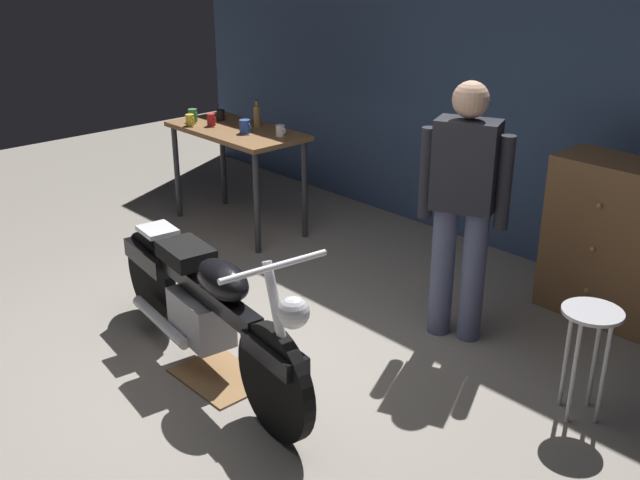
{
  "coord_description": "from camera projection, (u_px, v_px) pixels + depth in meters",
  "views": [
    {
      "loc": [
        3.19,
        -2.29,
        2.46
      ],
      "look_at": [
        -0.04,
        0.7,
        0.65
      ],
      "focal_mm": 42.0,
      "sensor_mm": 36.0,
      "label": 1
    }
  ],
  "objects": [
    {
      "name": "ground_plane",
      "position": [
        240.0,
        371.0,
        4.54
      ],
      "size": [
        12.0,
        12.0,
        0.0
      ],
      "primitive_type": "plane",
      "color": "gray"
    },
    {
      "name": "back_wall",
      "position": [
        526.0,
        62.0,
        5.71
      ],
      "size": [
        8.0,
        0.12,
        3.1
      ],
      "primitive_type": "cube",
      "color": "#384C70",
      "rests_on": "ground_plane"
    },
    {
      "name": "workbench",
      "position": [
        237.0,
        141.0,
        6.49
      ],
      "size": [
        1.3,
        0.64,
        0.9
      ],
      "color": "brown",
      "rests_on": "ground_plane"
    },
    {
      "name": "motorcycle",
      "position": [
        205.0,
        305.0,
        4.37
      ],
      "size": [
        2.18,
        0.61,
        1.0
      ],
      "rotation": [
        0.0,
        0.0,
        -0.13
      ],
      "color": "black",
      "rests_on": "ground_plane"
    },
    {
      "name": "person_standing",
      "position": [
        463.0,
        202.0,
        4.61
      ],
      "size": [
        0.53,
        0.35,
        1.67
      ],
      "rotation": [
        0.0,
        0.0,
        3.54
      ],
      "color": "slate",
      "rests_on": "ground_plane"
    },
    {
      "name": "shop_stool",
      "position": [
        589.0,
        334.0,
        3.95
      ],
      "size": [
        0.32,
        0.32,
        0.64
      ],
      "color": "#B2B2B7",
      "rests_on": "ground_plane"
    },
    {
      "name": "wooden_dresser",
      "position": [
        610.0,
        240.0,
        5.02
      ],
      "size": [
        0.8,
        0.47,
        1.1
      ],
      "color": "brown",
      "rests_on": "ground_plane"
    },
    {
      "name": "drip_tray",
      "position": [
        220.0,
        376.0,
        4.47
      ],
      "size": [
        0.56,
        0.4,
        0.01
      ],
      "primitive_type": "cube",
      "color": "olive",
      "rests_on": "ground_plane"
    },
    {
      "name": "mug_blue_enamel",
      "position": [
        245.0,
        126.0,
        6.29
      ],
      "size": [
        0.13,
        0.09,
        0.11
      ],
      "color": "#2D51AD",
      "rests_on": "workbench"
    },
    {
      "name": "mug_black_matte",
      "position": [
        221.0,
        115.0,
        6.71
      ],
      "size": [
        0.11,
        0.07,
        0.1
      ],
      "color": "black",
      "rests_on": "workbench"
    },
    {
      "name": "mug_red_diner",
      "position": [
        211.0,
        120.0,
        6.53
      ],
      "size": [
        0.11,
        0.07,
        0.1
      ],
      "color": "red",
      "rests_on": "workbench"
    },
    {
      "name": "mug_green_speckled",
      "position": [
        193.0,
        115.0,
        6.66
      ],
      "size": [
        0.12,
        0.08,
        0.11
      ],
      "color": "#3D7F4C",
      "rests_on": "workbench"
    },
    {
      "name": "mug_white_ceramic",
      "position": [
        280.0,
        131.0,
        6.19
      ],
      "size": [
        0.11,
        0.08,
        0.09
      ],
      "color": "white",
      "rests_on": "workbench"
    },
    {
      "name": "mug_yellow_tall",
      "position": [
        190.0,
        120.0,
        6.53
      ],
      "size": [
        0.11,
        0.07,
        0.1
      ],
      "color": "yellow",
      "rests_on": "workbench"
    },
    {
      "name": "bottle",
      "position": [
        257.0,
        116.0,
        6.46
      ],
      "size": [
        0.06,
        0.06,
        0.24
      ],
      "color": "olive",
      "rests_on": "workbench"
    }
  ]
}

